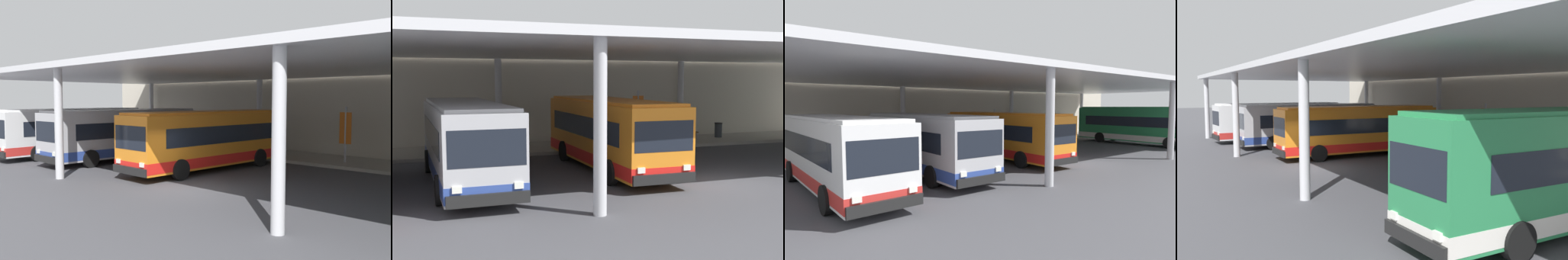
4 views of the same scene
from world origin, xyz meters
The scene contains 11 objects.
ground_plane centered at (0.00, 0.00, 0.00)m, with size 200.00×200.00×0.00m, color #47474C.
platform_kerb centered at (0.00, 11.75, 0.09)m, with size 42.00×4.50×0.18m, color gray.
station_building_facade centered at (0.00, 15.00, 3.55)m, with size 48.00×1.60×7.11m, color beige.
canopy_shelter centered at (0.00, 5.50, 5.31)m, with size 40.00×17.00×5.55m.
bus_nearest_bay centered at (-13.97, 2.65, 1.66)m, with size 3.09×10.64×3.17m.
bus_second_bay centered at (-9.33, 3.62, 1.66)m, with size 2.75×10.54×3.17m.
bus_middle_bay centered at (-2.92, 4.50, 1.66)m, with size 2.85×10.57×3.17m.
bus_far_bay centered at (13.00, 3.36, 1.84)m, with size 2.74×11.33×3.57m.
bench_waiting centered at (5.48, 11.82, 0.66)m, with size 1.80×0.45×0.92m.
trash_bin centered at (8.24, 12.03, 0.68)m, with size 0.52×0.52×0.98m.
banner_sign centered at (1.72, 10.94, 1.98)m, with size 0.70×0.12×3.20m.
Camera 3 is at (-17.19, -12.00, 3.57)m, focal length 29.46 mm.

